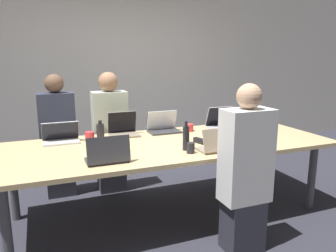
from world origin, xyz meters
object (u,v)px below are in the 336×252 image
Objects in this scene: laptop_near_midright at (218,144)px; bottle_near_midright at (186,138)px; cup_far_center at (190,128)px; person_far_midleft at (110,134)px; laptop_far_right at (222,122)px; laptop_far_center at (163,126)px; laptop_near_left at (108,155)px; bottle_far_midleft at (100,132)px; stapler at (200,141)px; person_near_midright at (245,173)px; cup_near_midright at (191,148)px; cup_far_left at (90,136)px; cup_far_right at (245,123)px; person_far_left at (58,138)px; laptop_far_left at (61,137)px; laptop_far_midleft at (123,129)px.

laptop_near_midright is 1.30× the size of bottle_near_midright.
person_far_midleft is at bearing 151.74° from cup_far_center.
laptop_far_right is 0.97× the size of laptop_far_center.
laptop_near_left is 3.87× the size of cup_far_center.
laptop_far_right is 1.48m from bottle_far_midleft.
person_near_midright is at bearing -101.00° from stapler.
cup_near_midright is at bearing -134.57° from laptop_far_right.
bottle_far_midleft is (-1.48, -0.07, 0.02)m from laptop_far_right.
bottle_near_midright is (-0.29, 0.54, 0.20)m from person_near_midright.
bottle_near_midright is at bearing -39.98° from cup_far_left.
cup_far_right is 1.14m from laptop_near_midright.
person_far_left is at bearing 123.65° from bottle_far_midleft.
cup_far_right is 0.44× the size of bottle_far_midleft.
cup_near_midright is (0.78, -0.77, -0.00)m from cup_far_left.
laptop_far_right is at bearing -4.68° from laptop_far_center.
laptop_far_left is 2.29× the size of stapler.
cup_far_left is 0.76m from laptop_near_left.
person_near_midright is (0.22, -1.31, -0.15)m from laptop_far_center.
bottle_far_midleft is at bearing -112.03° from person_far_midleft.
laptop_near_left is 0.24× the size of person_far_midleft.
cup_far_right is 1.65m from person_far_midleft.
person_far_left is (-0.01, 0.52, -0.14)m from laptop_far_left.
laptop_near_left is 1.20m from laptop_far_center.
bottle_far_midleft reaches higher than cup_far_center.
cup_far_right is (0.29, -0.08, -0.03)m from laptop_far_right.
person_far_left is 2.23m from person_near_midright.
laptop_far_midleft reaches higher than laptop_far_center.
person_far_midleft is at bearing 110.72° from cup_near_midright.
person_far_left is 0.60m from person_far_midleft.
person_near_midright is at bearing -56.00° from cup_near_midright.
person_far_left is 1.23m from laptop_far_center.
cup_far_center is at bearing 59.67° from stapler.
cup_far_center is (1.43, -0.54, 0.12)m from person_far_left.
bottle_far_midleft is at bearing -8.88° from cup_far_left.
cup_far_left is 1.03m from bottle_near_midright.
laptop_far_center is at bearing 175.32° from laptop_far_right.
laptop_near_left reaches higher than cup_far_left.
person_far_midleft is at bearing 67.97° from bottle_far_midleft.
laptop_far_left is 3.68× the size of cup_far_left.
person_far_midleft is (-0.08, 0.36, -0.13)m from laptop_far_midleft.
bottle_near_midright is at bearing -29.74° from laptop_near_midright.
laptop_far_center is 2.31× the size of stapler.
laptop_far_right reaches higher than cup_far_right.
person_far_left is at bearing 124.69° from stapler.
cup_near_midright is 0.62× the size of stapler.
bottle_near_midright is at bearing -49.03° from person_far_left.
cup_far_left is 0.36× the size of bottle_near_midright.
laptop_far_center is at bearing -133.00° from laptop_near_left.
person_far_midleft is (-0.73, 1.29, -0.13)m from laptop_near_midright.
laptop_near_midright is (1.32, -0.86, 0.00)m from laptop_far_left.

